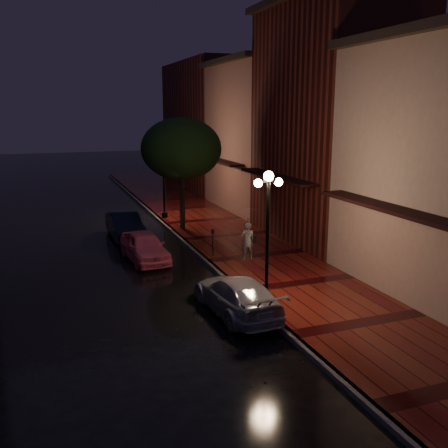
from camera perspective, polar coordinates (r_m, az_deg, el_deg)
name	(u,v)px	position (r m, az deg, el deg)	size (l,w,h in m)	color
ground	(208,264)	(20.98, -1.86, -4.59)	(120.00, 120.00, 0.00)	black
sidewalk	(257,257)	(21.74, 3.78, -3.77)	(4.50, 60.00, 0.15)	#4A0D0E
curb	(208,262)	(20.96, -1.86, -4.39)	(0.25, 60.00, 0.15)	#595451
storefront_mid	(332,127)	(24.86, 12.27, 10.78)	(5.00, 8.00, 11.00)	#511914
storefront_far	(262,139)	(31.94, 4.39, 9.65)	(5.00, 8.00, 9.00)	#8C5951
storefront_extra	(211,126)	(41.21, -1.50, 11.12)	(5.00, 12.00, 10.00)	#511914
streetlamp_near	(268,229)	(15.93, 5.00, -0.61)	(0.96, 0.36, 4.31)	black
streetlamp_far	(164,176)	(29.00, -6.92, 5.49)	(0.96, 0.36, 4.31)	black
street_tree	(181,151)	(26.00, -4.88, 8.33)	(4.16, 4.16, 5.80)	black
pink_car	(145,246)	(21.52, -9.06, -2.54)	(1.49, 3.70, 1.26)	#E75F7E
navy_car	(125,226)	(25.43, -11.24, -0.18)	(1.37, 3.94, 1.30)	black
silver_car	(237,295)	(15.91, 1.46, -8.13)	(1.68, 4.13, 1.20)	#A5A5AC
woman_with_umbrella	(248,225)	(20.73, 2.76, -0.15)	(0.93, 0.94, 2.23)	silver
parking_meter	(213,240)	(21.42, -1.30, -1.79)	(0.11, 0.09, 1.19)	black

